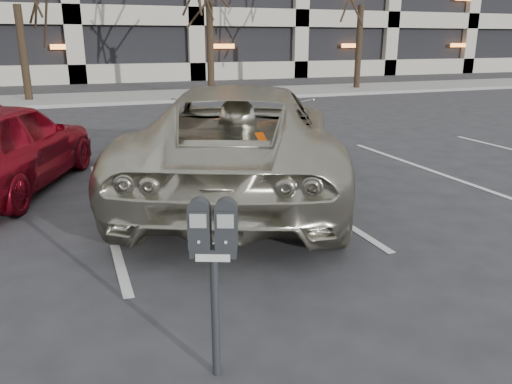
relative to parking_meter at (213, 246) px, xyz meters
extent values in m
plane|color=#28282B|center=(0.96, 1.58, -0.96)|extent=(140.00, 140.00, 0.00)
cube|color=gray|center=(0.96, 17.58, -0.90)|extent=(80.00, 4.00, 0.12)
cube|color=silver|center=(-0.44, 3.88, -0.95)|extent=(0.10, 5.20, 0.00)
cube|color=silver|center=(2.36, 3.88, -0.95)|extent=(0.10, 5.20, 0.00)
cube|color=silver|center=(5.16, 3.88, -0.95)|extent=(0.10, 5.20, 0.00)
cylinder|color=black|center=(-2.04, 17.58, 0.76)|extent=(0.28, 0.28, 3.44)
cylinder|color=black|center=(4.96, 17.58, 0.90)|extent=(0.28, 0.28, 3.72)
cylinder|color=black|center=(11.96, 17.58, 0.90)|extent=(0.28, 0.28, 3.72)
cylinder|color=black|center=(0.00, 0.00, -0.51)|extent=(0.06, 0.06, 0.90)
cube|color=black|center=(0.00, 0.00, -0.04)|extent=(0.32, 0.21, 0.06)
cube|color=silver|center=(-0.02, -0.05, -0.06)|extent=(0.21, 0.09, 0.05)
cube|color=gray|center=(-0.10, -0.02, 0.19)|extent=(0.10, 0.05, 0.09)
cube|color=gray|center=(0.06, -0.09, 0.19)|extent=(0.10, 0.05, 0.09)
imported|color=#B0AC96|center=(1.58, 4.05, -0.15)|extent=(4.80, 6.43, 1.62)
cube|color=#F54F05|center=(1.23, 3.02, 0.67)|extent=(0.10, 0.20, 0.01)
camera|label=1|loc=(-0.79, -2.85, 1.26)|focal=35.00mm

